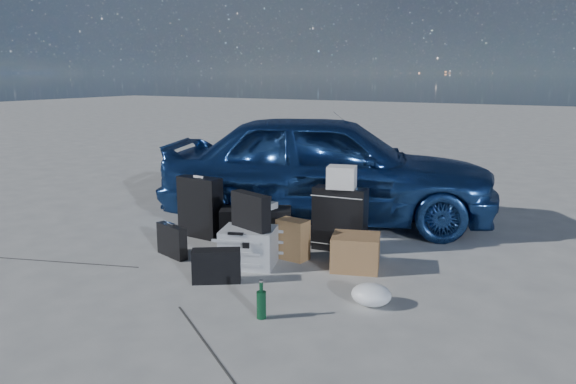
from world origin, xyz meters
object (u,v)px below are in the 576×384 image
object	(u,v)px
pelican_case	(249,247)
suitcase_right	(340,219)
suitcase_left	(200,207)
green_bottle	(261,300)
duffel_bag	(256,225)
briefcase	(172,241)
car	(328,167)
cardboard_box	(355,252)

from	to	relation	value
pelican_case	suitcase_right	xyz separation A→B (m)	(0.54, 0.83, 0.14)
suitcase_left	green_bottle	xyz separation A→B (m)	(1.68, -1.46, -0.19)
pelican_case	green_bottle	world-z (taller)	pelican_case
suitcase_right	duffel_bag	bearing A→B (deg)	-173.20
briefcase	pelican_case	bearing A→B (deg)	27.84
car	cardboard_box	world-z (taller)	car
duffel_bag	cardboard_box	distance (m)	1.25
suitcase_right	duffel_bag	xyz separation A→B (m)	(-0.87, -0.19, -0.14)
pelican_case	briefcase	xyz separation A→B (m)	(-0.79, -0.15, -0.02)
cardboard_box	pelican_case	bearing A→B (deg)	-156.87
briefcase	suitcase_left	world-z (taller)	suitcase_left
car	briefcase	distance (m)	2.13
car	suitcase_right	world-z (taller)	car
duffel_bag	cardboard_box	world-z (taller)	duffel_bag
duffel_bag	green_bottle	distance (m)	1.87
suitcase_left	duffel_bag	world-z (taller)	suitcase_left
suitcase_right	cardboard_box	bearing A→B (deg)	-57.17
suitcase_left	pelican_case	bearing A→B (deg)	-24.65
suitcase_right	briefcase	bearing A→B (deg)	-149.32
pelican_case	suitcase_left	distance (m)	1.12
car	cardboard_box	bearing A→B (deg)	-166.41
briefcase	suitcase_left	bearing A→B (deg)	122.09
duffel_bag	green_bottle	xyz separation A→B (m)	(1.03, -1.56, -0.04)
pelican_case	green_bottle	size ratio (longest dim) A/B	1.73
pelican_case	briefcase	size ratio (longest dim) A/B	1.20
car	suitcase_right	bearing A→B (deg)	-168.87
cardboard_box	briefcase	bearing A→B (deg)	-162.51
car	cardboard_box	size ratio (longest dim) A/B	9.15
cardboard_box	green_bottle	bearing A→B (deg)	-98.33
suitcase_right	green_bottle	distance (m)	1.77
briefcase	suitcase_right	size ratio (longest dim) A/B	0.63
briefcase	green_bottle	bearing A→B (deg)	-10.14
green_bottle	cardboard_box	bearing A→B (deg)	81.67
suitcase_right	green_bottle	size ratio (longest dim) A/B	2.29
car	duffel_bag	size ratio (longest dim) A/B	5.26
pelican_case	cardboard_box	world-z (taller)	pelican_case
cardboard_box	suitcase_left	bearing A→B (deg)	175.35
suitcase_left	cardboard_box	world-z (taller)	suitcase_left
car	duffel_bag	world-z (taller)	car
briefcase	green_bottle	size ratio (longest dim) A/B	1.45
pelican_case	suitcase_left	xyz separation A→B (m)	(-0.97, 0.54, 0.15)
duffel_bag	cardboard_box	xyz separation A→B (m)	(1.22, -0.26, -0.03)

